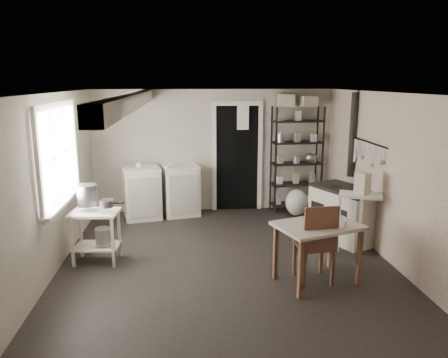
{
  "coord_description": "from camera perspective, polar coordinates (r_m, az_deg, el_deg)",
  "views": [
    {
      "loc": [
        -0.54,
        -5.66,
        2.45
      ],
      "look_at": [
        0.0,
        0.3,
        1.1
      ],
      "focal_mm": 35.0,
      "sensor_mm": 36.0,
      "label": 1
    }
  ],
  "objects": [
    {
      "name": "floor",
      "position": [
        6.19,
        0.26,
        -10.59
      ],
      "size": [
        5.0,
        5.0,
        0.0
      ],
      "primitive_type": "plane",
      "color": "black",
      "rests_on": "ground"
    },
    {
      "name": "ceiling",
      "position": [
        5.69,
        0.28,
        11.19
      ],
      "size": [
        5.0,
        5.0,
        0.0
      ],
      "primitive_type": "plane",
      "rotation": [
        3.14,
        0.0,
        0.0
      ],
      "color": "silver",
      "rests_on": "wall_back"
    },
    {
      "name": "wall_back",
      "position": [
        8.28,
        -1.39,
        3.68
      ],
      "size": [
        4.5,
        0.02,
        2.3
      ],
      "primitive_type": "cube",
      "color": "#BDB2A1",
      "rests_on": "ground"
    },
    {
      "name": "wall_front",
      "position": [
        3.46,
        4.27,
        -9.41
      ],
      "size": [
        4.5,
        0.02,
        2.3
      ],
      "primitive_type": "cube",
      "color": "#BDB2A1",
      "rests_on": "ground"
    },
    {
      "name": "wall_left",
      "position": [
        6.06,
        -21.44,
        -0.59
      ],
      "size": [
        0.02,
        5.0,
        2.3
      ],
      "primitive_type": "cube",
      "color": "#BDB2A1",
      "rests_on": "ground"
    },
    {
      "name": "wall_right",
      "position": [
        6.45,
        20.6,
        0.25
      ],
      "size": [
        0.02,
        5.0,
        2.3
      ],
      "primitive_type": "cube",
      "color": "#BDB2A1",
      "rests_on": "ground"
    },
    {
      "name": "window",
      "position": [
        6.17,
        -20.93,
        3.01
      ],
      "size": [
        0.12,
        1.76,
        1.28
      ],
      "primitive_type": null,
      "color": "white",
      "rests_on": "wall_left"
    },
    {
      "name": "doorway",
      "position": [
        8.32,
        1.73,
        2.67
      ],
      "size": [
        0.96,
        0.1,
        2.08
      ],
      "primitive_type": null,
      "color": "white",
      "rests_on": "ground"
    },
    {
      "name": "ceiling_beam",
      "position": [
        5.71,
        -11.99,
        9.92
      ],
      "size": [
        0.18,
        5.0,
        0.18
      ],
      "primitive_type": null,
      "color": "white",
      "rests_on": "ceiling"
    },
    {
      "name": "wallpaper_panel",
      "position": [
        6.44,
        20.52,
        0.25
      ],
      "size": [
        0.01,
        5.0,
        2.3
      ],
      "primitive_type": null,
      "color": "beige",
      "rests_on": "wall_right"
    },
    {
      "name": "utensil_rail",
      "position": [
        6.89,
        18.27,
        4.57
      ],
      "size": [
        0.06,
        1.2,
        0.44
      ],
      "primitive_type": null,
      "color": "#B9B9BB",
      "rests_on": "wall_right"
    },
    {
      "name": "prep_table",
      "position": [
        6.27,
        -16.36,
        -6.93
      ],
      "size": [
        0.67,
        0.51,
        0.72
      ],
      "primitive_type": null,
      "rotation": [
        0.0,
        0.0,
        -0.1
      ],
      "color": "white",
      "rests_on": "ground"
    },
    {
      "name": "stockpot",
      "position": [
        6.19,
        -17.45,
        -2.02
      ],
      "size": [
        0.28,
        0.28,
        0.29
      ],
      "primitive_type": "cylinder",
      "rotation": [
        0.0,
        0.0,
        -0.04
      ],
      "color": "#B9B9BB",
      "rests_on": "prep_table"
    },
    {
      "name": "saucepan",
      "position": [
        6.04,
        -15.1,
        -3.1
      ],
      "size": [
        0.25,
        0.25,
        0.1
      ],
      "primitive_type": "cylinder",
      "rotation": [
        0.0,
        0.0,
        0.43
      ],
      "color": "#B9B9BB",
      "rests_on": "prep_table"
    },
    {
      "name": "bucket",
      "position": [
        6.21,
        -15.5,
        -7.21
      ],
      "size": [
        0.26,
        0.26,
        0.23
      ],
      "primitive_type": "cylinder",
      "rotation": [
        0.0,
        0.0,
        0.25
      ],
      "color": "#B9B9BB",
      "rests_on": "prep_table"
    },
    {
      "name": "base_cabinets",
      "position": [
        8.09,
        -8.17,
        -1.66
      ],
      "size": [
        1.52,
        0.9,
        0.93
      ],
      "primitive_type": null,
      "rotation": [
        0.0,
        0.0,
        0.22
      ],
      "color": "silver",
      "rests_on": "ground"
    },
    {
      "name": "mixing_bowl",
      "position": [
        7.91,
        -7.18,
        1.73
      ],
      "size": [
        0.39,
        0.39,
        0.07
      ],
      "primitive_type": "imported",
      "rotation": [
        0.0,
        0.0,
        0.39
      ],
      "color": "white",
      "rests_on": "base_cabinets"
    },
    {
      "name": "counter_cup",
      "position": [
        7.91,
        -11.09,
        1.65
      ],
      "size": [
        0.12,
        0.12,
        0.09
      ],
      "primitive_type": "imported",
      "rotation": [
        0.0,
        0.0,
        -0.04
      ],
      "color": "white",
      "rests_on": "base_cabinets"
    },
    {
      "name": "shelf_rack",
      "position": [
        8.38,
        9.43,
        2.23
      ],
      "size": [
        0.97,
        0.44,
        1.99
      ],
      "primitive_type": null,
      "rotation": [
        0.0,
        0.0,
        0.08
      ],
      "color": "black",
      "rests_on": "ground"
    },
    {
      "name": "shelf_jar",
      "position": [
        8.25,
        7.37,
        5.12
      ],
      "size": [
        0.1,
        0.11,
        0.2
      ],
      "primitive_type": "imported",
      "rotation": [
        0.0,
        0.0,
        0.14
      ],
      "color": "white",
      "rests_on": "shelf_rack"
    },
    {
      "name": "storage_box_a",
      "position": [
        8.17,
        8.03,
        9.51
      ],
      "size": [
        0.37,
        0.34,
        0.22
      ],
      "primitive_type": "cube",
      "rotation": [
        0.0,
        0.0,
        -0.18
      ],
      "color": "beige",
      "rests_on": "shelf_rack"
    },
    {
      "name": "storage_box_b",
      "position": [
        8.24,
        10.87,
        9.29
      ],
      "size": [
        0.33,
        0.31,
        0.19
      ],
      "primitive_type": "cube",
      "rotation": [
        0.0,
        0.0,
        0.16
      ],
      "color": "beige",
      "rests_on": "shelf_rack"
    },
    {
      "name": "stove",
      "position": [
        7.09,
        15.39,
        -4.22
      ],
      "size": [
        0.96,
        1.21,
        0.83
      ],
      "primitive_type": null,
      "rotation": [
        0.0,
        0.0,
        0.41
      ],
      "color": "silver",
      "rests_on": "ground"
    },
    {
      "name": "stovepipe",
      "position": [
        7.41,
        16.46,
        5.53
      ],
      "size": [
        0.14,
        0.14,
        1.48
      ],
      "primitive_type": null,
      "rotation": [
        0.0,
        0.0,
        0.3
      ],
      "color": "black",
      "rests_on": "stove"
    },
    {
      "name": "side_ledge",
      "position": [
        6.54,
        17.15,
        -5.88
      ],
      "size": [
        0.67,
        0.51,
        0.91
      ],
      "primitive_type": null,
      "rotation": [
        0.0,
        0.0,
        -0.38
      ],
      "color": "white",
      "rests_on": "ground"
    },
    {
      "name": "oats_box",
      "position": [
        6.36,
        17.62,
        -1.0
      ],
      "size": [
        0.19,
        0.24,
        0.31
      ],
      "primitive_type": "cube",
      "rotation": [
        0.0,
        0.0,
        0.36
      ],
      "color": "beige",
      "rests_on": "side_ledge"
    },
    {
      "name": "work_table",
      "position": [
        5.57,
        12.03,
        -9.4
      ],
      "size": [
        1.16,
        0.98,
        0.75
      ],
      "primitive_type": null,
      "rotation": [
        0.0,
        0.0,
        0.33
      ],
      "color": "beige",
      "rests_on": "ground"
    },
    {
      "name": "table_cup",
      "position": [
        5.39,
        15.27,
        -5.56
      ],
      "size": [
        0.1,
        0.1,
        0.09
      ],
      "primitive_type": "imported",
      "rotation": [
        0.0,
        0.0,
        0.12
      ],
      "color": "white",
      "rests_on": "work_table"
    },
    {
      "name": "chair",
      "position": [
        5.54,
        11.67,
        -8.34
      ],
      "size": [
        0.46,
        0.48,
        1.02
      ],
      "primitive_type": null,
      "rotation": [
        0.0,
        0.0,
        0.08
      ],
      "color": "#502F22",
      "rests_on": "ground"
    },
    {
      "name": "flour_sack",
      "position": [
        8.21,
        9.45,
        -3.08
      ],
      "size": [
        0.51,
        0.48,
        0.49
      ],
      "primitive_type": "ellipsoid",
      "rotation": [
        0.0,
        0.0,
        0.39
      ],
      "color": "white",
      "rests_on": "ground"
    },
    {
      "name": "floor_crock",
      "position": [
        6.62,
        13.9,
        -8.72
      ],
      "size": [
        0.17,
        0.17,
        0.16
      ],
      "primitive_type": "cylinder",
      "rotation": [
        0.0,
        0.0,
        0.41
      ],
      "color": "white",
      "rests_on": "ground"
    }
  ]
}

